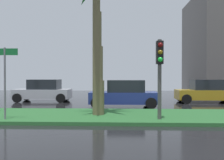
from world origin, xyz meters
name	(u,v)px	position (x,y,z in m)	size (l,w,h in m)	color
ground_plane	(30,115)	(0.00, 9.00, -0.05)	(90.00, 42.00, 0.10)	black
median_strip	(22,115)	(0.00, 8.00, 0.07)	(85.50, 4.00, 0.15)	#2D6B33
traffic_signal_median_right	(160,64)	(6.40, 6.80, 2.45)	(0.28, 0.43, 3.34)	#4C4C47
street_name_sign	(5,73)	(-0.08, 6.53, 2.08)	(1.10, 0.08, 3.00)	slate
car_in_traffic_second	(43,91)	(-1.32, 15.15, 0.83)	(4.30, 2.02, 1.72)	silver
car_in_traffic_third	(124,94)	(4.98, 11.96, 0.83)	(4.30, 2.02, 1.72)	navy
car_in_traffic_fourth	(206,92)	(11.14, 14.73, 0.83)	(4.30, 2.02, 1.72)	#B28C1E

